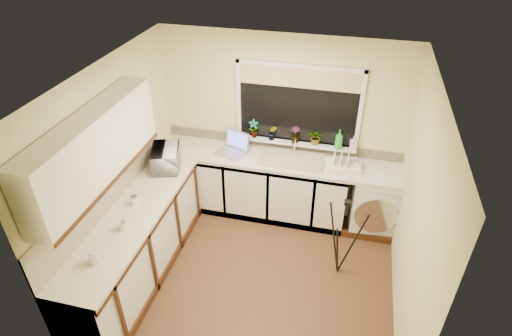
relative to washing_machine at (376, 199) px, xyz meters
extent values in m
plane|color=brown|center=(-1.34, -1.23, -0.45)|extent=(3.20, 3.20, 0.00)
plane|color=white|center=(-1.34, -1.23, 2.00)|extent=(3.20, 3.20, 0.00)
plane|color=beige|center=(-1.34, 0.27, 0.77)|extent=(3.20, 0.00, 3.20)
plane|color=beige|center=(-1.34, -2.73, 0.77)|extent=(3.20, 0.00, 3.20)
plane|color=beige|center=(-2.94, -1.23, 0.77)|extent=(0.00, 3.00, 3.00)
plane|color=beige|center=(0.26, -1.23, 0.77)|extent=(0.00, 3.00, 3.00)
cube|color=silver|center=(-1.66, -0.03, -0.02)|extent=(2.55, 0.60, 0.86)
cube|color=silver|center=(-2.64, -1.53, -0.02)|extent=(0.54, 2.40, 0.86)
cube|color=beige|center=(-1.34, -0.03, 0.43)|extent=(3.20, 0.60, 0.04)
cube|color=beige|center=(-2.64, -1.53, 0.43)|extent=(0.60, 2.40, 0.04)
cube|color=silver|center=(-2.78, -1.68, 1.35)|extent=(0.28, 1.90, 0.70)
cube|color=beige|center=(-2.93, -1.53, 0.67)|extent=(0.02, 2.40, 0.45)
cube|color=beige|center=(-1.34, 0.26, 0.52)|extent=(3.20, 0.02, 0.14)
cube|color=black|center=(-1.14, 0.25, 1.10)|extent=(1.50, 0.02, 1.00)
cube|color=tan|center=(-1.14, 0.23, 1.47)|extent=(1.50, 0.02, 0.25)
cube|color=white|center=(-1.14, 0.20, 0.58)|extent=(1.60, 0.14, 0.03)
cube|color=tan|center=(-1.14, -0.03, 0.46)|extent=(0.82, 0.46, 0.03)
cylinder|color=silver|center=(-1.14, 0.15, 0.57)|extent=(0.03, 0.03, 0.24)
cube|color=silver|center=(0.00, 0.00, 0.00)|extent=(0.68, 0.66, 0.90)
cube|color=#929299|center=(-1.95, -0.06, 0.46)|extent=(0.43, 0.37, 0.02)
cube|color=#5B61F7|center=(-1.90, 0.08, 0.60)|extent=(0.36, 0.18, 0.25)
cylinder|color=white|center=(-2.59, -0.70, 0.54)|extent=(0.14, 0.14, 0.19)
cube|color=white|center=(-0.49, -0.05, 0.48)|extent=(0.49, 0.41, 0.06)
cylinder|color=silver|center=(-2.64, -2.24, 0.52)|extent=(0.10, 0.10, 0.14)
cylinder|color=white|center=(-2.69, -1.35, 0.50)|extent=(0.08, 0.08, 0.11)
imported|color=silver|center=(-2.65, -0.56, 0.58)|extent=(0.47, 0.56, 0.27)
imported|color=#999999|center=(-1.70, 0.19, 0.73)|extent=(0.16, 0.13, 0.25)
imported|color=#999999|center=(-1.45, 0.18, 0.71)|extent=(0.12, 0.10, 0.21)
imported|color=#999999|center=(-1.15, 0.20, 0.71)|extent=(0.13, 0.13, 0.22)
imported|color=#999999|center=(-0.87, 0.20, 0.71)|extent=(0.22, 0.20, 0.21)
imported|color=green|center=(-0.58, 0.16, 0.73)|extent=(0.11, 0.11, 0.26)
imported|color=#999999|center=(-0.39, 0.20, 0.69)|extent=(0.09, 0.09, 0.18)
imported|color=beige|center=(-0.31, -0.02, 0.50)|extent=(0.14, 0.14, 0.11)
imported|color=beige|center=(-2.62, -1.75, 0.49)|extent=(0.12, 0.12, 0.09)
camera|label=1|loc=(-0.48, -4.62, 3.41)|focal=29.64mm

